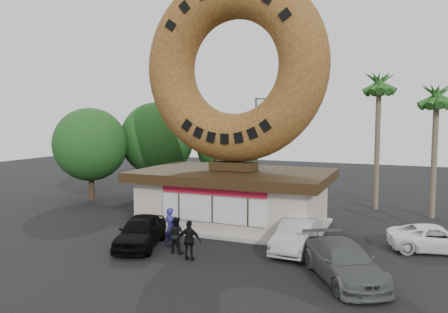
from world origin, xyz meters
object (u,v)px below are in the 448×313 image
donut_shop (234,196)px  person_right (190,240)px  car_black (141,231)px  car_silver (297,235)px  car_grey (344,262)px  giant_donut (234,67)px  person_left (171,227)px  car_white (437,239)px  street_lamp (258,141)px  person_center (176,235)px

donut_shop → person_right: donut_shop is taller
donut_shop → car_black: donut_shop is taller
car_silver → car_grey: 4.00m
giant_donut → person_left: (-1.30, -5.26, -8.33)m
car_silver → donut_shop: bearing=144.9°
person_left → car_white: bearing=-144.1°
car_silver → giant_donut: bearing=144.8°
street_lamp → car_silver: 15.46m
person_right → person_left: bearing=-47.3°
person_right → car_white: 11.81m
car_black → person_center: bearing=-23.1°
street_lamp → person_center: 16.54m
car_silver → car_black: bearing=-160.3°
car_grey → donut_shop: bearing=106.8°
street_lamp → person_left: street_lamp is taller
car_white → person_right: bearing=106.4°
person_left → car_black: (-1.34, -0.62, -0.20)m
person_right → car_black: bearing=-23.6°
car_white → person_left: bearing=96.4°
person_left → car_silver: bearing=-146.8°
donut_shop → car_white: (10.87, -1.05, -1.14)m
street_lamp → person_left: size_ratio=4.10×
person_center → person_right: bearing=149.0°
street_lamp → car_black: 16.32m
donut_shop → car_grey: bearing=-42.2°
car_grey → person_center: bearing=145.4°
person_left → car_grey: 8.64m
donut_shop → street_lamp: size_ratio=1.40×
street_lamp → car_black: street_lamp is taller
donut_shop → person_left: size_ratio=5.74×
person_left → car_silver: (5.97, 1.75, -0.24)m
car_black → car_white: size_ratio=1.01×
giant_donut → car_white: (10.87, -1.06, -8.68)m
person_right → car_silver: bearing=-149.4°
car_silver → car_white: size_ratio=1.00×
car_black → car_grey: size_ratio=0.89×
street_lamp → donut_shop: bearing=-79.5°
person_right → car_grey: 6.70m
person_left → giant_donut: bearing=-87.0°
person_left → car_black: 1.49m
street_lamp → car_white: (12.73, -11.06, -3.86)m
car_black → car_white: 14.34m
street_lamp → giant_donut: bearing=-79.5°
donut_shop → car_black: 6.50m
donut_shop → giant_donut: 7.54m
person_center → person_right: (1.09, -0.69, 0.03)m
car_black → giant_donut: bearing=48.5°
donut_shop → person_left: donut_shop is taller
person_left → car_white: (12.17, 4.19, -0.35)m
donut_shop → car_black: (-2.64, -5.86, -0.99)m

